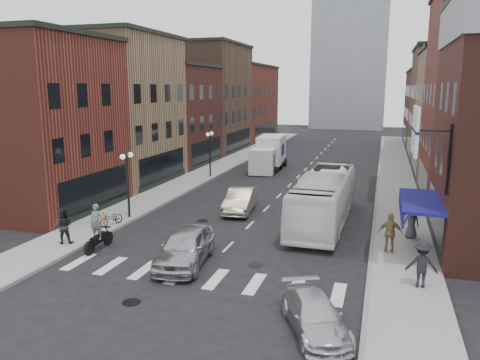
# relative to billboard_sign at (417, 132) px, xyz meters

# --- Properties ---
(ground) EXTENTS (160.00, 160.00, 0.00)m
(ground) POSITION_rel_billboard_sign_xyz_m (-8.59, -0.50, -6.13)
(ground) COLOR black
(ground) RESTS_ON ground
(sidewalk_left) EXTENTS (3.00, 74.00, 0.15)m
(sidewalk_left) POSITION_rel_billboard_sign_xyz_m (-17.09, 21.50, -6.06)
(sidewalk_left) COLOR gray
(sidewalk_left) RESTS_ON ground
(sidewalk_right) EXTENTS (3.00, 74.00, 0.15)m
(sidewalk_right) POSITION_rel_billboard_sign_xyz_m (-0.09, 21.50, -6.06)
(sidewalk_right) COLOR gray
(sidewalk_right) RESTS_ON ground
(curb_left) EXTENTS (0.20, 74.00, 0.16)m
(curb_left) POSITION_rel_billboard_sign_xyz_m (-15.59, 21.50, -6.13)
(curb_left) COLOR gray
(curb_left) RESTS_ON ground
(curb_right) EXTENTS (0.20, 74.00, 0.16)m
(curb_right) POSITION_rel_billboard_sign_xyz_m (-1.59, 21.50, -6.13)
(curb_right) COLOR gray
(curb_right) RESTS_ON ground
(crosswalk_stripes) EXTENTS (12.00, 2.20, 0.01)m
(crosswalk_stripes) POSITION_rel_billboard_sign_xyz_m (-8.59, -3.50, -6.13)
(crosswalk_stripes) COLOR silver
(crosswalk_stripes) RESTS_ON ground
(bldg_left_near) EXTENTS (10.30, 9.20, 11.30)m
(bldg_left_near) POSITION_rel_billboard_sign_xyz_m (-23.58, 4.00, -0.48)
(bldg_left_near) COLOR maroon
(bldg_left_near) RESTS_ON ground
(bldg_left_mid_a) EXTENTS (10.30, 10.20, 12.30)m
(bldg_left_mid_a) POSITION_rel_billboard_sign_xyz_m (-23.58, 13.50, 0.02)
(bldg_left_mid_a) COLOR #886B4B
(bldg_left_mid_a) RESTS_ON ground
(bldg_left_mid_b) EXTENTS (10.30, 10.20, 10.30)m
(bldg_left_mid_b) POSITION_rel_billboard_sign_xyz_m (-23.58, 23.50, -0.98)
(bldg_left_mid_b) COLOR #4C221B
(bldg_left_mid_b) RESTS_ON ground
(bldg_left_far_a) EXTENTS (10.30, 12.20, 13.30)m
(bldg_left_far_a) POSITION_rel_billboard_sign_xyz_m (-23.58, 34.50, 0.52)
(bldg_left_far_a) COLOR #4C3526
(bldg_left_far_a) RESTS_ON ground
(bldg_left_far_b) EXTENTS (10.30, 16.20, 11.30)m
(bldg_left_far_b) POSITION_rel_billboard_sign_xyz_m (-23.58, 48.50, -0.48)
(bldg_left_far_b) COLOR maroon
(bldg_left_far_b) RESTS_ON ground
(bldg_right_mid_b) EXTENTS (10.30, 10.20, 11.30)m
(bldg_right_mid_b) POSITION_rel_billboard_sign_xyz_m (6.41, 23.50, -0.48)
(bldg_right_mid_b) COLOR #886B4B
(bldg_right_mid_b) RESTS_ON ground
(bldg_right_far_a) EXTENTS (10.30, 12.20, 12.30)m
(bldg_right_far_a) POSITION_rel_billboard_sign_xyz_m (6.41, 34.50, 0.02)
(bldg_right_far_a) COLOR #4C3526
(bldg_right_far_a) RESTS_ON ground
(bldg_right_far_b) EXTENTS (10.30, 16.20, 10.30)m
(bldg_right_far_b) POSITION_rel_billboard_sign_xyz_m (6.41, 48.50, -0.98)
(bldg_right_far_b) COLOR #4C221B
(bldg_right_far_b) RESTS_ON ground
(awning_blue) EXTENTS (1.80, 5.00, 0.78)m
(awning_blue) POSITION_rel_billboard_sign_xyz_m (0.34, 2.00, -3.50)
(awning_blue) COLOR navy
(awning_blue) RESTS_ON ground
(billboard_sign) EXTENTS (1.52, 3.00, 3.70)m
(billboard_sign) POSITION_rel_billboard_sign_xyz_m (0.00, 0.00, 0.00)
(billboard_sign) COLOR black
(billboard_sign) RESTS_ON ground
(streetlamp_near) EXTENTS (0.32, 1.22, 4.11)m
(streetlamp_near) POSITION_rel_billboard_sign_xyz_m (-15.99, 3.50, -3.22)
(streetlamp_near) COLOR black
(streetlamp_near) RESTS_ON ground
(streetlamp_far) EXTENTS (0.32, 1.22, 4.11)m
(streetlamp_far) POSITION_rel_billboard_sign_xyz_m (-15.99, 17.50, -3.22)
(streetlamp_far) COLOR black
(streetlamp_far) RESTS_ON ground
(bike_rack) EXTENTS (0.08, 0.68, 0.80)m
(bike_rack) POSITION_rel_billboard_sign_xyz_m (-16.19, 0.80, -5.58)
(bike_rack) COLOR #D8590C
(bike_rack) RESTS_ON sidewalk_left
(box_truck) EXTENTS (2.69, 7.65, 3.26)m
(box_truck) POSITION_rel_billboard_sign_xyz_m (-11.94, 22.97, -4.52)
(box_truck) COLOR silver
(box_truck) RESTS_ON ground
(motorcycle_rider) EXTENTS (0.69, 2.33, 2.37)m
(motorcycle_rider) POSITION_rel_billboard_sign_xyz_m (-14.60, -1.87, -5.02)
(motorcycle_rider) COLOR black
(motorcycle_rider) RESTS_ON ground
(transit_bus) EXTENTS (2.81, 11.13, 3.09)m
(transit_bus) POSITION_rel_billboard_sign_xyz_m (-4.50, 6.09, -4.59)
(transit_bus) COLOR white
(transit_bus) RESTS_ON ground
(sedan_left_near) EXTENTS (2.58, 5.12, 1.67)m
(sedan_left_near) POSITION_rel_billboard_sign_xyz_m (-9.70, -2.31, -5.30)
(sedan_left_near) COLOR #B0B0B4
(sedan_left_near) RESTS_ON ground
(sedan_left_far) EXTENTS (2.09, 4.73, 1.51)m
(sedan_left_far) POSITION_rel_billboard_sign_xyz_m (-10.01, 7.25, -5.38)
(sedan_left_far) COLOR #B1A490
(sedan_left_far) RESTS_ON ground
(curb_car) EXTENTS (3.17, 4.32, 1.16)m
(curb_car) POSITION_rel_billboard_sign_xyz_m (-3.17, -6.59, -5.55)
(curb_car) COLOR silver
(curb_car) RESTS_ON ground
(parked_bicycle) EXTENTS (1.05, 1.65, 0.82)m
(parked_bicycle) POSITION_rel_billboard_sign_xyz_m (-16.09, 1.69, -5.57)
(parked_bicycle) COLOR black
(parked_bicycle) RESTS_ON sidewalk_left
(ped_left_solo) EXTENTS (1.04, 0.84, 1.86)m
(ped_left_solo) POSITION_rel_billboard_sign_xyz_m (-16.62, -1.82, -5.05)
(ped_left_solo) COLOR black
(ped_left_solo) RESTS_ON sidewalk_left
(ped_right_a) EXTENTS (1.23, 0.64, 1.88)m
(ped_right_a) POSITION_rel_billboard_sign_xyz_m (0.39, -2.13, -5.04)
(ped_right_a) COLOR black
(ped_right_a) RESTS_ON sidewalk_right
(ped_right_b) EXTENTS (1.16, 0.62, 1.94)m
(ped_right_b) POSITION_rel_billboard_sign_xyz_m (-0.77, 1.67, -5.01)
(ped_right_b) COLOR olive
(ped_right_b) RESTS_ON sidewalk_right
(ped_right_c) EXTENTS (0.88, 0.64, 1.66)m
(ped_right_c) POSITION_rel_billboard_sign_xyz_m (0.31, 4.33, -5.15)
(ped_right_c) COLOR #4E4F55
(ped_right_c) RESTS_ON sidewalk_right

